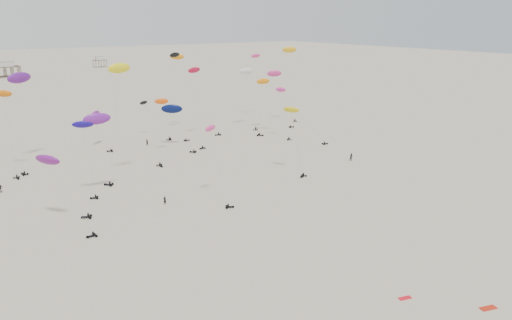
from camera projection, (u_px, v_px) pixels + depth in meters
ground_plane at (92, 112)px, 192.05m from camera, size 900.00×900.00×0.00m
pavilion_main at (1, 70)px, 304.65m from camera, size 21.00×13.00×9.80m
pavilion_small at (100, 62)px, 366.63m from camera, size 9.00×7.00×8.00m
rig_0 at (8, 117)px, 112.54m from camera, size 4.01×10.10×19.32m
rig_1 at (173, 84)px, 150.01m from camera, size 10.29×11.42×25.51m
rig_2 at (85, 139)px, 97.48m from camera, size 4.49×4.78×15.80m
rig_3 at (161, 124)px, 126.31m from camera, size 8.69×13.55×17.94m
rig_5 at (270, 79)px, 175.09m from camera, size 9.56×17.03×26.09m
rig_6 at (262, 94)px, 156.29m from camera, size 9.77×9.89×17.39m
rig_7 at (217, 155)px, 95.90m from camera, size 3.38×9.32×15.28m
rig_8 at (118, 86)px, 105.86m from camera, size 9.14×5.58×25.83m
rig_9 at (195, 82)px, 144.56m from camera, size 9.06×16.42×23.92m
rig_10 at (53, 169)px, 85.01m from camera, size 6.83×14.01×14.76m
rig_11 at (160, 117)px, 149.06m from camera, size 9.47×16.05×18.14m
rig_12 at (294, 128)px, 112.77m from camera, size 3.61×7.64×15.75m
rig_13 at (96, 131)px, 96.64m from camera, size 10.40×13.00×18.94m
rig_14 at (290, 62)px, 164.72m from camera, size 7.44×9.31×25.87m
rig_15 at (20, 86)px, 119.61m from camera, size 7.81×15.33×23.55m
rig_16 at (277, 85)px, 149.38m from camera, size 4.77×11.28×20.23m
rig_17 at (97, 118)px, 137.36m from camera, size 5.18×11.62×11.52m
rig_18 at (174, 113)px, 137.10m from camera, size 6.06×13.14×13.51m
rig_19 at (248, 83)px, 160.73m from camera, size 5.46×8.66×19.58m
rig_20 at (185, 72)px, 154.87m from camera, size 9.02×17.25×26.79m
rig_21 at (298, 110)px, 144.45m from camera, size 7.98×16.06×19.99m
spectator_0 at (165, 204)px, 96.65m from camera, size 0.82×0.79×1.87m
spectator_1 at (351, 161)px, 126.09m from camera, size 1.23×0.88×2.26m
spectator_2 at (1, 192)px, 103.19m from camera, size 1.51×1.29×2.26m
spectator_3 at (147, 145)px, 141.48m from camera, size 0.91×0.91×2.09m
grounded_kite_a at (488, 308)px, 61.90m from camera, size 2.36×1.46×0.08m
grounded_kite_b at (405, 298)px, 64.13m from camera, size 1.92×1.11×0.07m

